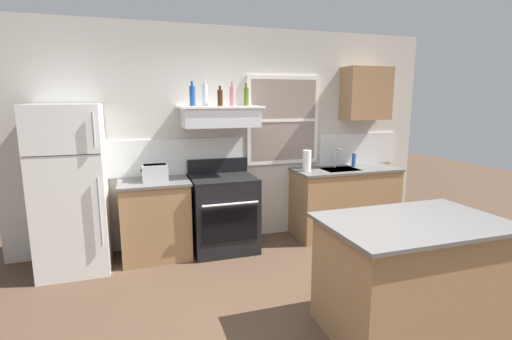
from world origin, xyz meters
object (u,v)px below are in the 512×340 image
Objects in this scene: refrigerator at (71,189)px; bottle_blue_liqueur at (192,96)px; bottle_clear_tall at (205,95)px; bottle_brown_stout at (220,98)px; dish_soap_bottle at (354,160)px; paper_towel_roll at (307,161)px; stove_range at (223,213)px; kitchen_island at (411,275)px; toaster at (155,172)px; bottle_olive_oil_square at (246,96)px; bottle_rose_pink at (233,96)px.

refrigerator is 6.30× the size of bottle_blue_liqueur.
bottle_brown_stout is at bearing -25.45° from bottle_clear_tall.
dish_soap_bottle is at bearing 1.57° from bottle_blue_liqueur.
bottle_clear_tall is at bearing 16.23° from bottle_blue_liqueur.
paper_towel_roll is (1.44, -0.04, -0.82)m from bottle_blue_liqueur.
stove_range is 1.43m from bottle_clear_tall.
bottle_clear_tall is 2.87m from kitchen_island.
refrigerator is 1.90m from bottle_brown_stout.
toaster is 1.40m from bottle_olive_oil_square.
toaster is 1.65× the size of dish_soap_bottle.
kitchen_island is at bearing -37.49° from refrigerator.
toaster is 1.11× the size of bottle_olive_oil_square.
stove_range is at bearing -162.09° from bottle_olive_oil_square.
stove_range is 4.04× the size of paper_towel_roll.
bottle_rose_pink reaches higher than toaster.
stove_range and dish_soap_bottle have the same top height.
stove_range is 1.43m from bottle_olive_oil_square.
dish_soap_bottle is at bearing 0.42° from bottle_clear_tall.
bottle_brown_stout is at bearing -5.69° from bottle_blue_liqueur.
toaster is at bearing -179.30° from paper_towel_roll.
bottle_clear_tall is (1.48, 0.15, 0.99)m from refrigerator.
dish_soap_bottle is (2.20, 0.06, -0.86)m from bottle_blue_liqueur.
refrigerator is 6.41× the size of bottle_rose_pink.
stove_range is at bearing -36.11° from bottle_clear_tall.
toaster reaches higher than dish_soap_bottle.
stove_range is 1.44m from bottle_blue_liqueur.
bottle_blue_liqueur is at bearing 178.42° from paper_towel_roll.
bottle_olive_oil_square reaches higher than dish_soap_bottle.
bottle_brown_stout reaches higher than dish_soap_bottle.
refrigerator is 1.79m from bottle_clear_tall.
stove_range is 1.38m from bottle_brown_stout.
bottle_olive_oil_square is (0.17, 0.02, -0.00)m from bottle_rose_pink.
kitchen_island is at bearing -57.97° from bottle_blue_liqueur.
bottle_clear_tall is at bearing 143.89° from stove_range.
bottle_clear_tall is at bearing 174.40° from bottle_rose_pink.
bottle_blue_liqueur reaches higher than bottle_rose_pink.
dish_soap_bottle is at bearing 68.78° from kitchen_island.
bottle_rose_pink is 1.27m from paper_towel_roll.
bottle_brown_stout is 1.38m from paper_towel_roll.
bottle_brown_stout is at bearing -169.77° from bottle_olive_oil_square.
dish_soap_bottle reaches higher than kitchen_island.
bottle_olive_oil_square reaches higher than stove_range.
bottle_rose_pink is at bearing 111.86° from kitchen_island.
stove_range is 1.96m from dish_soap_bottle.
bottle_olive_oil_square is 0.19× the size of kitchen_island.
bottle_rose_pink is at bearing 30.42° from stove_range.
bottle_olive_oil_square reaches higher than kitchen_island.
stove_range is at bearing -13.46° from bottle_blue_liqueur.
stove_range is (1.65, 0.02, -0.42)m from refrigerator.
bottle_rose_pink is (0.32, -0.03, -0.01)m from bottle_clear_tall.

